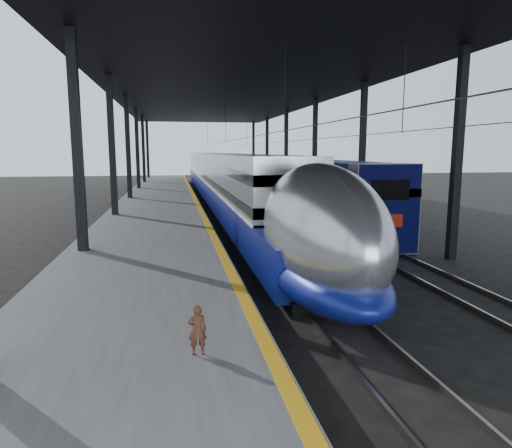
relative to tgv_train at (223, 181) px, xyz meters
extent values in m
plane|color=black|center=(-2.00, -27.96, -2.11)|extent=(160.00, 160.00, 0.00)
cube|color=#4C4C4F|center=(-5.50, -7.96, -1.61)|extent=(6.00, 80.00, 1.00)
cube|color=gold|center=(-2.70, -7.96, -1.11)|extent=(0.30, 80.00, 0.01)
cube|color=slate|center=(-0.72, -7.96, -2.03)|extent=(0.08, 80.00, 0.16)
cube|color=slate|center=(0.72, -7.96, -2.03)|extent=(0.08, 80.00, 0.16)
cube|color=slate|center=(4.28, -7.96, -2.03)|extent=(0.08, 80.00, 0.16)
cube|color=slate|center=(5.72, -7.96, -2.03)|extent=(0.08, 80.00, 0.16)
cube|color=black|center=(-7.80, -22.96, 2.39)|extent=(0.35, 0.35, 9.00)
cube|color=black|center=(7.60, -22.96, 2.39)|extent=(0.35, 0.35, 9.00)
cube|color=black|center=(-7.80, -12.96, 2.39)|extent=(0.35, 0.35, 9.00)
cube|color=black|center=(7.60, -12.96, 2.39)|extent=(0.35, 0.35, 9.00)
cube|color=black|center=(-7.80, -2.96, 2.39)|extent=(0.35, 0.35, 9.00)
cube|color=black|center=(7.60, -2.96, 2.39)|extent=(0.35, 0.35, 9.00)
cube|color=black|center=(-7.80, 7.04, 2.39)|extent=(0.35, 0.35, 9.00)
cube|color=black|center=(7.60, 7.04, 2.39)|extent=(0.35, 0.35, 9.00)
cube|color=black|center=(-7.80, 17.04, 2.39)|extent=(0.35, 0.35, 9.00)
cube|color=black|center=(7.60, 17.04, 2.39)|extent=(0.35, 0.35, 9.00)
cube|color=black|center=(-7.80, 27.04, 2.39)|extent=(0.35, 0.35, 9.00)
cube|color=black|center=(7.60, 27.04, 2.39)|extent=(0.35, 0.35, 9.00)
cube|color=black|center=(-0.10, -7.96, 7.14)|extent=(18.00, 75.00, 0.45)
cylinder|color=slate|center=(0.00, -7.96, 3.39)|extent=(0.03, 74.00, 0.03)
cylinder|color=slate|center=(5.00, -7.96, 3.39)|extent=(0.03, 74.00, 0.03)
cube|color=#ACAFB3|center=(0.00, 4.02, 0.30)|extent=(3.04, 57.00, 4.20)
cube|color=navy|center=(0.00, 2.52, -1.01)|extent=(3.13, 62.00, 1.63)
cube|color=silver|center=(0.00, 4.02, -0.17)|extent=(3.15, 57.00, 0.10)
cube|color=black|center=(0.00, 4.02, 1.51)|extent=(3.08, 57.00, 0.44)
cube|color=black|center=(0.00, 4.02, 0.30)|extent=(3.08, 57.00, 0.44)
ellipsoid|color=#ACAFB3|center=(0.00, -27.48, 0.15)|extent=(3.04, 8.40, 4.20)
ellipsoid|color=navy|center=(0.00, -27.48, -1.06)|extent=(3.13, 8.40, 1.78)
ellipsoid|color=black|center=(0.00, -30.08, 0.99)|extent=(1.57, 2.20, 0.94)
cube|color=black|center=(0.00, -27.48, -1.91)|extent=(2.31, 2.60, 0.40)
cube|color=black|center=(0.00, -5.48, -1.91)|extent=(2.31, 2.60, 0.40)
cube|color=navy|center=(5.00, -13.15, 0.01)|extent=(2.97, 18.00, 4.03)
cube|color=#96999F|center=(5.00, -21.55, 0.01)|extent=(3.02, 1.20, 4.08)
cube|color=black|center=(5.00, -22.17, 0.91)|extent=(1.80, 0.06, 0.90)
cube|color=#9C1B0C|center=(5.00, -22.17, -0.47)|extent=(1.27, 0.06, 0.58)
cube|color=#96999F|center=(5.00, 5.85, 0.01)|extent=(2.97, 18.00, 4.03)
cube|color=#96999F|center=(5.00, 24.85, 0.01)|extent=(2.97, 18.00, 4.03)
cube|color=black|center=(5.00, -19.15, -1.93)|extent=(2.33, 2.40, 0.36)
cube|color=black|center=(5.00, 2.85, -1.93)|extent=(2.33, 2.40, 0.36)
imported|color=#452517|center=(-4.03, -32.79, -0.64)|extent=(0.35, 0.23, 0.94)
camera|label=1|loc=(-4.40, -40.76, 2.58)|focal=32.00mm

